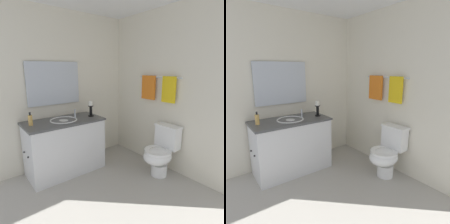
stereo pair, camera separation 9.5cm
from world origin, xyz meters
TOP-DOWN VIEW (x-y plane):
  - floor at (0.00, 0.00)m, footprint 2.49×2.39m
  - wall_back at (0.00, 1.19)m, footprint 2.49×0.04m
  - wall_left at (-1.24, 0.00)m, footprint 0.04×2.39m
  - vanity_cabinet at (-0.92, -0.15)m, footprint 0.58×1.15m
  - sink_basin at (-0.92, -0.15)m, footprint 0.40×0.40m
  - mirror at (-1.20, -0.15)m, footprint 0.02×0.82m
  - candle_holder_tall at (-0.88, 0.31)m, footprint 0.09×0.09m
  - soap_bottle at (-0.95, -0.61)m, footprint 0.06×0.06m
  - toilet at (0.06, 0.91)m, footprint 0.39×0.54m
  - towel_bar at (-0.21, 1.13)m, footprint 0.78×0.02m
  - towel_near_vanity at (-0.40, 1.12)m, footprint 0.26×0.03m
  - towel_center at (-0.01, 1.12)m, footprint 0.22×0.03m

SIDE VIEW (x-z plane):
  - floor at x=0.00m, z-range -0.02..0.00m
  - toilet at x=0.06m, z-range -0.01..0.74m
  - vanity_cabinet at x=-0.92m, z-range 0.00..0.82m
  - sink_basin at x=-0.92m, z-range 0.66..0.90m
  - soap_bottle at x=-0.95m, z-range 0.81..0.99m
  - candle_holder_tall at x=-0.88m, z-range 0.83..1.07m
  - wall_back at x=0.00m, z-range 0.00..2.45m
  - wall_left at x=-1.24m, z-range 0.00..2.45m
  - towel_center at x=-0.01m, z-range 1.08..1.46m
  - towel_near_vanity at x=-0.40m, z-range 1.08..1.46m
  - mirror at x=-1.20m, z-range 1.02..1.67m
  - towel_bar at x=-0.21m, z-range 1.43..1.45m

